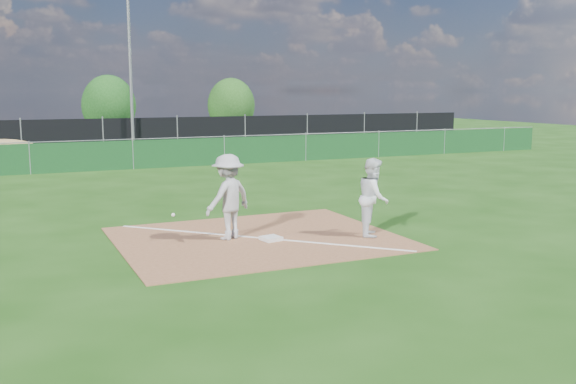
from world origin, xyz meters
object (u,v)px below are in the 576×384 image
at_px(runner, 373,197).
at_px(play_at_first, 228,197).
at_px(first_base, 271,238).
at_px(light_pole, 131,76).
at_px(car_right, 158,133).
at_px(tree_right, 231,105).
at_px(car_mid, 101,134).
at_px(tree_mid, 109,106).

bearing_deg(runner, play_at_first, 104.53).
bearing_deg(runner, first_base, 111.20).
relative_size(light_pole, first_base, 20.47).
relative_size(first_base, play_at_first, 0.20).
xyz_separation_m(light_pole, runner, (1.00, -22.46, -3.12)).
bearing_deg(car_right, play_at_first, 178.58).
bearing_deg(play_at_first, light_pole, 84.41).
height_order(light_pole, tree_right, light_pole).
bearing_deg(play_at_first, runner, -17.14).
relative_size(first_base, runner, 0.22).
relative_size(runner, car_mid, 0.43).
distance_m(light_pole, runner, 22.70).
bearing_deg(runner, tree_mid, 32.48).
distance_m(first_base, car_mid, 27.32).
distance_m(first_base, car_right, 27.31).
distance_m(light_pole, car_mid, 6.29).
distance_m(light_pole, first_base, 22.42).
bearing_deg(car_right, first_base, -179.60).
xyz_separation_m(play_at_first, car_right, (4.62, 26.50, -0.28)).
height_order(first_base, car_mid, car_mid).
distance_m(play_at_first, car_right, 26.90).
distance_m(play_at_first, tree_right, 34.86).
bearing_deg(car_mid, runner, -162.33).
bearing_deg(first_base, light_pole, 86.57).
height_order(play_at_first, runner, play_at_first).
height_order(runner, tree_right, tree_right).
distance_m(car_right, tree_mid, 6.44).
bearing_deg(car_mid, first_base, -167.13).
bearing_deg(play_at_first, tree_right, 70.44).
bearing_deg(tree_mid, car_right, -71.42).
bearing_deg(tree_right, first_base, -108.06).
bearing_deg(car_right, car_mid, 93.68).
bearing_deg(runner, tree_right, 17.45).
xyz_separation_m(car_mid, tree_right, (10.43, 6.05, 1.47)).
distance_m(play_at_first, car_mid, 26.81).
bearing_deg(car_mid, tree_mid, -0.05).
bearing_deg(tree_right, car_right, -138.02).
xyz_separation_m(light_pole, car_right, (2.52, 5.00, -3.32)).
height_order(first_base, runner, runner).
relative_size(light_pole, car_mid, 1.94).
height_order(light_pole, tree_mid, light_pole).
bearing_deg(tree_mid, play_at_first, -94.64).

